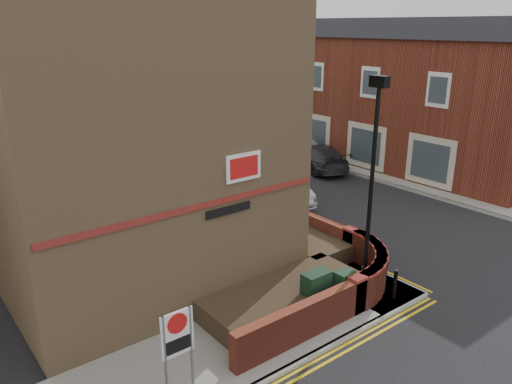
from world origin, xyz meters
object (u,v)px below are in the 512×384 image
object	(u,v)px
lamppost	(371,189)
utility_cabinet_large	(316,292)
silver_car_near	(277,185)
zone_sign	(178,341)

from	to	relation	value
lamppost	utility_cabinet_large	size ratio (longest dim) A/B	5.25
lamppost	utility_cabinet_large	xyz separation A→B (m)	(-1.90, 0.10, -2.62)
utility_cabinet_large	silver_car_near	distance (m)	9.52
lamppost	utility_cabinet_large	bearing A→B (deg)	176.99
zone_sign	silver_car_near	size ratio (longest dim) A/B	0.49
utility_cabinet_large	lamppost	bearing A→B (deg)	-3.01
utility_cabinet_large	silver_car_near	xyz separation A→B (m)	(5.30, 7.90, 0.02)
utility_cabinet_large	silver_car_near	size ratio (longest dim) A/B	0.27
utility_cabinet_large	zone_sign	bearing A→B (deg)	-170.31
zone_sign	lamppost	bearing A→B (deg)	6.07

